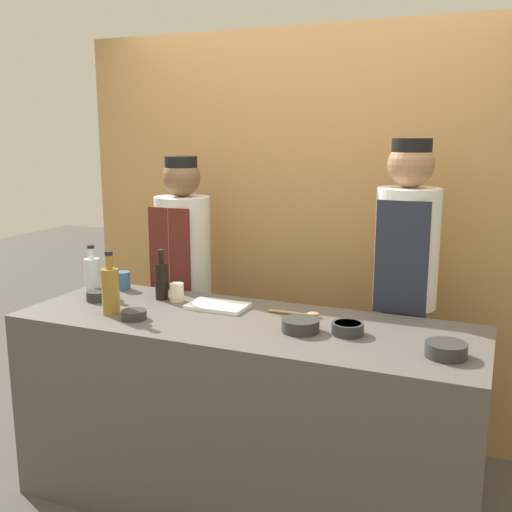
# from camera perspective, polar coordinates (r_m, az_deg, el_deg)

# --- Properties ---
(ground_plane) EXTENTS (14.00, 14.00, 0.00)m
(ground_plane) POSITION_cam_1_polar(r_m,az_deg,el_deg) (3.22, -1.11, -22.38)
(ground_plane) COLOR #4C4742
(cabinet_wall) EXTENTS (2.95, 0.18, 2.40)m
(cabinet_wall) POSITION_cam_1_polar(r_m,az_deg,el_deg) (3.67, 5.29, 2.17)
(cabinet_wall) COLOR #B7844C
(cabinet_wall) RESTS_ON ground_plane
(counter) EXTENTS (2.18, 0.74, 0.94)m
(counter) POSITION_cam_1_polar(r_m,az_deg,el_deg) (2.98, -1.15, -14.84)
(counter) COLOR #514C47
(counter) RESTS_ON ground_plane
(sauce_bowl_purple) EXTENTS (0.14, 0.14, 0.05)m
(sauce_bowl_purple) POSITION_cam_1_polar(r_m,az_deg,el_deg) (2.64, 8.72, -6.78)
(sauce_bowl_purple) COLOR #2D2D2D
(sauce_bowl_purple) RESTS_ON counter
(sauce_bowl_yellow) EXTENTS (0.12, 0.12, 0.05)m
(sauce_bowl_yellow) POSITION_cam_1_polar(r_m,az_deg,el_deg) (3.24, -14.80, -3.61)
(sauce_bowl_yellow) COLOR #2D2D2D
(sauce_bowl_yellow) RESTS_ON counter
(sauce_bowl_green) EXTENTS (0.17, 0.17, 0.06)m
(sauce_bowl_green) POSITION_cam_1_polar(r_m,az_deg,el_deg) (2.65, 4.26, -6.53)
(sauce_bowl_green) COLOR #2D2D2D
(sauce_bowl_green) RESTS_ON counter
(sauce_bowl_orange) EXTENTS (0.16, 0.16, 0.06)m
(sauce_bowl_orange) POSITION_cam_1_polar(r_m,az_deg,el_deg) (2.47, 17.65, -8.44)
(sauce_bowl_orange) COLOR #2D2D2D
(sauce_bowl_orange) RESTS_ON counter
(sauce_bowl_red) EXTENTS (0.12, 0.12, 0.04)m
(sauce_bowl_red) POSITION_cam_1_polar(r_m,az_deg,el_deg) (2.88, -11.55, -5.45)
(sauce_bowl_red) COLOR #2D2D2D
(sauce_bowl_red) RESTS_ON counter
(cutting_board) EXTENTS (0.30, 0.18, 0.02)m
(cutting_board) POSITION_cam_1_polar(r_m,az_deg,el_deg) (3.00, -3.67, -4.77)
(cutting_board) COLOR white
(cutting_board) RESTS_ON counter
(bottle_vinegar) EXTENTS (0.08, 0.08, 0.31)m
(bottle_vinegar) POSITION_cam_1_polar(r_m,az_deg,el_deg) (2.96, -13.70, -3.13)
(bottle_vinegar) COLOR olive
(bottle_vinegar) RESTS_ON counter
(bottle_clear) EXTENTS (0.08, 0.08, 0.27)m
(bottle_clear) POSITION_cam_1_polar(r_m,az_deg,el_deg) (3.36, -15.32, -1.73)
(bottle_clear) COLOR silver
(bottle_clear) RESTS_ON counter
(bottle_soy) EXTENTS (0.07, 0.07, 0.27)m
(bottle_soy) POSITION_cam_1_polar(r_m,az_deg,el_deg) (3.17, -8.99, -2.26)
(bottle_soy) COLOR black
(bottle_soy) RESTS_ON counter
(cup_blue) EXTENTS (0.08, 0.08, 0.10)m
(cup_blue) POSITION_cam_1_polar(r_m,az_deg,el_deg) (3.43, -12.56, -2.30)
(cup_blue) COLOR #386093
(cup_blue) RESTS_ON counter
(cup_cream) EXTENTS (0.07, 0.07, 0.09)m
(cup_cream) POSITION_cam_1_polar(r_m,az_deg,el_deg) (3.14, -7.55, -3.44)
(cup_cream) COLOR silver
(cup_cream) RESTS_ON counter
(wooden_spoon) EXTENTS (0.26, 0.04, 0.03)m
(wooden_spoon) POSITION_cam_1_polar(r_m,az_deg,el_deg) (2.88, 4.33, -5.48)
(wooden_spoon) COLOR #B2844C
(wooden_spoon) RESTS_ON counter
(chef_left) EXTENTS (0.32, 0.32, 1.67)m
(chef_left) POSITION_cam_1_polar(r_m,az_deg,el_deg) (3.58, -6.89, -2.68)
(chef_left) COLOR #28282D
(chef_left) RESTS_ON ground_plane
(chef_right) EXTENTS (0.32, 0.32, 1.78)m
(chef_right) POSITION_cam_1_polar(r_m,az_deg,el_deg) (3.15, 13.93, -3.66)
(chef_right) COLOR #28282D
(chef_right) RESTS_ON ground_plane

